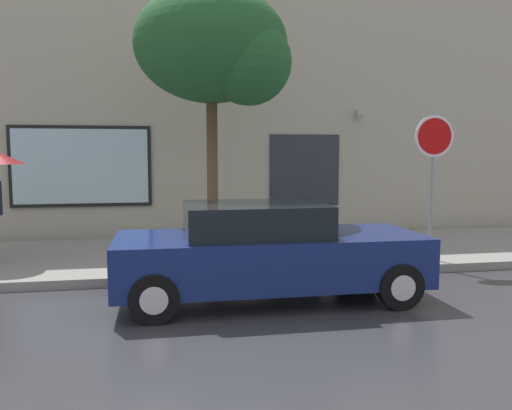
% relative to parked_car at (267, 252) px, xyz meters
% --- Properties ---
extents(ground_plane, '(60.00, 60.00, 0.00)m').
position_rel_parked_car_xyz_m(ground_plane, '(-0.91, 0.10, -0.70)').
color(ground_plane, '#333338').
extents(sidewalk, '(20.00, 4.00, 0.15)m').
position_rel_parked_car_xyz_m(sidewalk, '(-0.91, 3.10, -0.63)').
color(sidewalk, gray).
rests_on(sidewalk, ground).
extents(building_facade, '(20.00, 0.67, 7.00)m').
position_rel_parked_car_xyz_m(building_facade, '(-0.92, 5.60, 2.78)').
color(building_facade, '#B2A893').
rests_on(building_facade, ground).
extents(parked_car, '(4.41, 1.81, 1.42)m').
position_rel_parked_car_xyz_m(parked_car, '(0.00, 0.00, 0.00)').
color(parked_car, navy).
rests_on(parked_car, ground).
extents(fire_hydrant, '(0.30, 0.44, 0.83)m').
position_rel_parked_car_xyz_m(fire_hydrant, '(1.63, 2.20, -0.14)').
color(fire_hydrant, white).
rests_on(fire_hydrant, sidewalk).
extents(street_tree, '(2.79, 2.37, 4.99)m').
position_rel_parked_car_xyz_m(street_tree, '(-0.43, 2.26, 3.30)').
color(street_tree, '#4C3823').
rests_on(street_tree, sidewalk).
extents(stop_sign, '(0.76, 0.10, 2.67)m').
position_rel_parked_car_xyz_m(stop_sign, '(3.42, 1.51, 1.34)').
color(stop_sign, gray).
rests_on(stop_sign, sidewalk).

